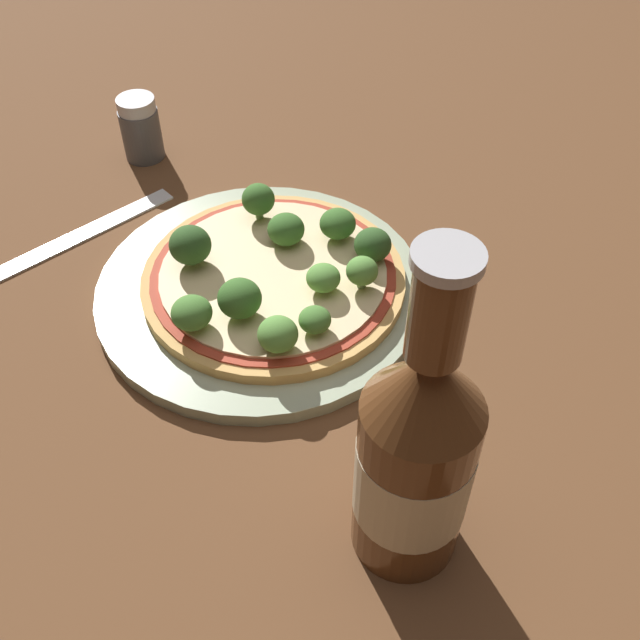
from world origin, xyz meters
name	(u,v)px	position (x,y,z in m)	size (l,w,h in m)	color
ground_plane	(284,287)	(0.00, 0.00, 0.00)	(3.00, 3.00, 0.00)	brown
plate	(261,289)	(-0.01, -0.02, 0.01)	(0.27, 0.27, 0.01)	#A3B293
pizza	(277,280)	(0.00, -0.01, 0.02)	(0.21, 0.21, 0.01)	tan
broccoli_floret_0	(278,334)	(0.06, -0.07, 0.04)	(0.03, 0.03, 0.03)	#7A9E5B
broccoli_floret_1	(240,298)	(0.02, -0.06, 0.04)	(0.03, 0.03, 0.03)	#7A9E5B
broccoli_floret_2	(258,200)	(-0.06, 0.03, 0.04)	(0.03, 0.03, 0.03)	#7A9E5B
broccoli_floret_3	(373,245)	(0.05, 0.06, 0.04)	(0.03, 0.03, 0.03)	#7A9E5B
broccoli_floret_4	(193,314)	(0.00, -0.10, 0.04)	(0.03, 0.03, 0.03)	#7A9E5B
broccoli_floret_5	(324,277)	(0.04, 0.00, 0.04)	(0.03, 0.03, 0.02)	#7A9E5B
broccoli_floret_6	(190,245)	(-0.06, -0.05, 0.04)	(0.03, 0.03, 0.03)	#7A9E5B
broccoli_floret_7	(338,224)	(0.01, 0.06, 0.04)	(0.03, 0.03, 0.03)	#7A9E5B
broccoli_floret_8	(315,320)	(0.07, -0.04, 0.04)	(0.02, 0.02, 0.02)	#7A9E5B
broccoli_floret_9	(362,271)	(0.06, 0.02, 0.04)	(0.03, 0.03, 0.03)	#7A9E5B
broccoli_floret_10	(286,229)	(-0.02, 0.02, 0.04)	(0.03, 0.03, 0.03)	#7A9E5B
beer_bottle	(416,457)	(0.21, -0.11, 0.09)	(0.07, 0.07, 0.23)	#563319
pepper_shaker	(141,129)	(-0.24, 0.04, 0.03)	(0.04, 0.04, 0.06)	#4C4C51
fork	(83,233)	(-0.18, -0.08, 0.00)	(0.03, 0.18, 0.00)	silver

